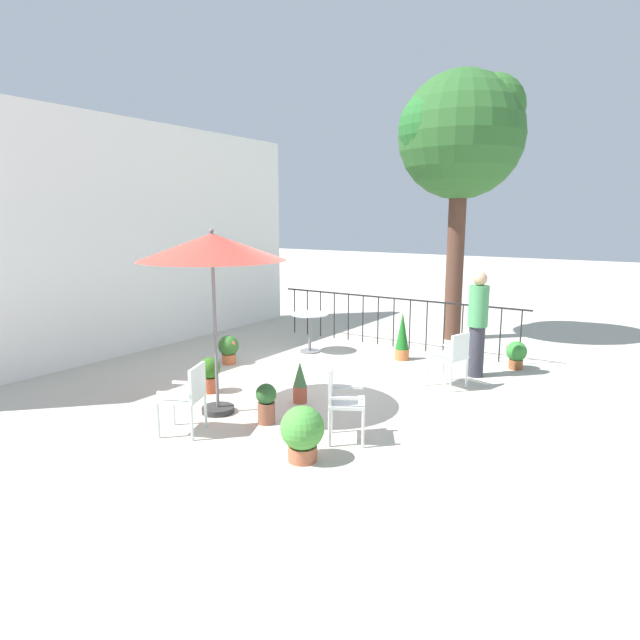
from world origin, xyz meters
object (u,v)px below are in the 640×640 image
cafe_table_0 (310,325)px  potted_plant_2 (516,353)px  patio_chair_0 (340,397)px  potted_plant_1 (229,348)px  patio_chair_2 (452,355)px  potted_plant_0 (302,432)px  potted_plant_5 (210,373)px  standing_person (478,323)px  patio_umbrella_0 (212,249)px  shade_tree (460,137)px  potted_plant_3 (266,402)px  patio_chair_1 (187,393)px  potted_plant_4 (300,382)px  potted_plant_6 (402,337)px

cafe_table_0 → potted_plant_2: bearing=-74.7°
patio_chair_0 → potted_plant_1: 3.92m
patio_chair_0 → patio_chair_2: 2.72m
patio_chair_0 → potted_plant_0: patio_chair_0 is taller
patio_chair_2 → potted_plant_5: patio_chair_2 is taller
standing_person → potted_plant_5: bearing=134.8°
patio_umbrella_0 → cafe_table_0: 3.94m
shade_tree → potted_plant_5: 7.08m
potted_plant_2 → potted_plant_3: size_ratio=0.93×
cafe_table_0 → patio_chair_1: 4.32m
patio_umbrella_0 → patio_chair_2: bearing=-38.4°
patio_umbrella_0 → patio_chair_0: patio_umbrella_0 is taller
shade_tree → patio_chair_2: size_ratio=6.33×
patio_umbrella_0 → potted_plant_0: 2.67m
patio_umbrella_0 → potted_plant_4: size_ratio=4.12×
shade_tree → potted_plant_1: 6.36m
shade_tree → potted_plant_0: bearing=-173.2°
potted_plant_2 → potted_plant_5: potted_plant_5 is taller
potted_plant_1 → potted_plant_5: potted_plant_5 is taller
potted_plant_0 → patio_umbrella_0: bearing=72.6°
cafe_table_0 → potted_plant_2: size_ratio=1.58×
potted_plant_5 → potted_plant_6: bearing=-25.6°
standing_person → shade_tree: bearing=28.0°
potted_plant_5 → potted_plant_6: potted_plant_6 is taller
potted_plant_0 → potted_plant_4: potted_plant_0 is taller
potted_plant_2 → potted_plant_4: potted_plant_4 is taller
patio_chair_0 → potted_plant_0: 0.73m
patio_chair_0 → potted_plant_6: bearing=14.5°
patio_umbrella_0 → patio_chair_1: (-0.72, -0.21, -1.70)m
potted_plant_3 → potted_plant_6: size_ratio=0.59×
potted_plant_6 → patio_chair_1: bearing=171.7°
standing_person → potted_plant_1: bearing=113.2°
patio_chair_1 → potted_plant_6: 4.70m
shade_tree → patio_chair_0: 7.16m
cafe_table_0 → potted_plant_5: (-2.89, -0.16, -0.24)m
patio_chair_0 → potted_plant_1: bearing=62.5°
potted_plant_3 → standing_person: bearing=-23.7°
potted_plant_5 → potted_plant_6: 3.73m
potted_plant_2 → potted_plant_5: bearing=137.8°
patio_chair_0 → patio_chair_2: (2.70, -0.37, -0.01)m
potted_plant_2 → patio_chair_1: bearing=153.3°
patio_chair_0 → patio_chair_1: size_ratio=1.05×
patio_chair_0 → potted_plant_2: size_ratio=1.85×
patio_chair_1 → potted_plant_5: 1.61m
potted_plant_0 → potted_plant_2: potted_plant_0 is taller
potted_plant_1 → patio_chair_0: bearing=-117.5°
patio_chair_1 → potted_plant_1: bearing=34.3°
patio_chair_1 → shade_tree: bearing=-6.5°
shade_tree → potted_plant_2: (-1.73, -1.81, -3.96)m
patio_chair_1 → potted_plant_6: size_ratio=0.96×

